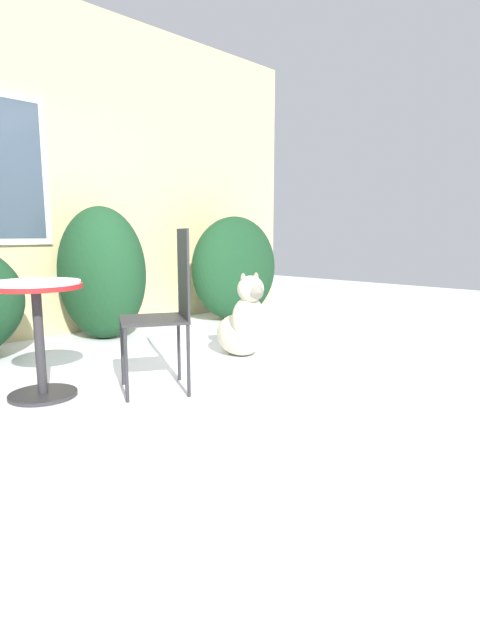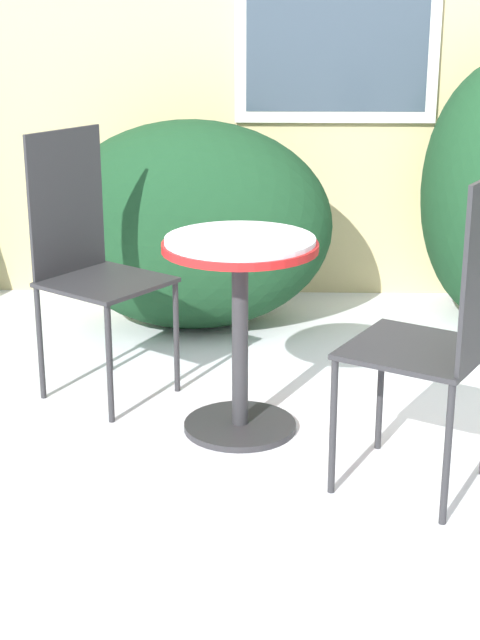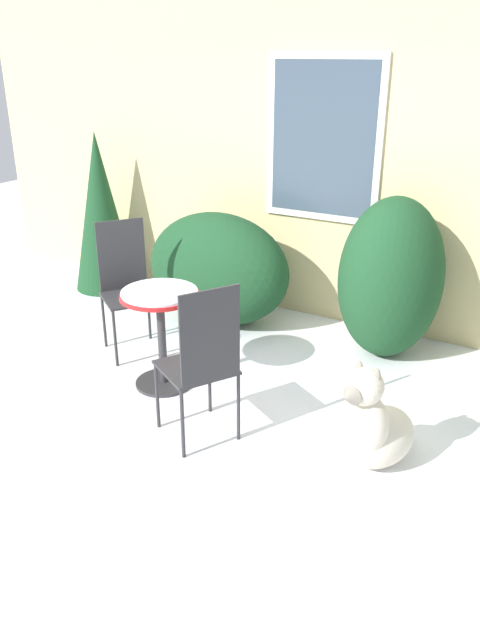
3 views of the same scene
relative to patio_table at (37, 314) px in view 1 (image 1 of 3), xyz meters
The scene contains 6 objects.
ground_plane 0.83m from the patio_table, 32.26° to the right, with size 16.00×16.00×0.00m, color white.
shrub_middle 1.90m from the patio_table, 46.89° to the left, with size 0.84×0.98×1.34m.
shrub_right 3.31m from the patio_table, 21.87° to the left, with size 1.30×0.70×1.27m.
patio_table is the anchor object (origin of this frame).
patio_chair_far_side 0.83m from the patio_table, 35.10° to the right, with size 0.60×0.60×1.10m.
dog 1.76m from the patio_table, ahead, with size 0.53×0.73×0.74m.
Camera 1 is at (-1.90, -2.82, 1.07)m, focal length 28.00 mm.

